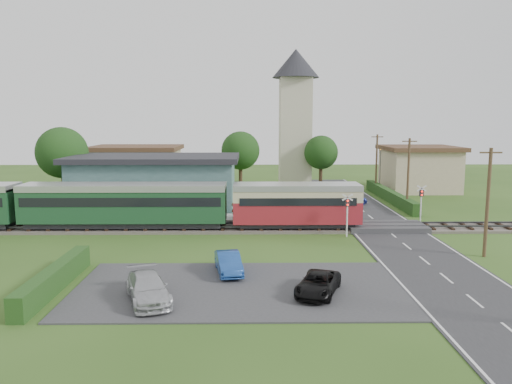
{
  "coord_description": "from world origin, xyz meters",
  "views": [
    {
      "loc": [
        -0.89,
        -36.97,
        8.77
      ],
      "look_at": [
        -0.37,
        4.0,
        2.77
      ],
      "focal_mm": 35.0,
      "sensor_mm": 36.0,
      "label": 1
    }
  ],
  "objects_px": {
    "house_east": "(419,168)",
    "pedestrian_far": "(61,209)",
    "house_west": "(136,168)",
    "crossing_signal_near": "(347,209)",
    "pedestrian_near": "(235,208)",
    "church_tower": "(295,108)",
    "car_on_road": "(349,198)",
    "equipment_hut": "(50,202)",
    "car_park_silver": "(148,288)",
    "train": "(84,203)",
    "station_building": "(156,183)",
    "car_park_blue": "(229,263)",
    "car_park_dark": "(318,284)",
    "crossing_signal_far": "(421,198)"
  },
  "relations": [
    {
      "from": "house_east",
      "to": "pedestrian_far",
      "type": "distance_m",
      "value": 41.66
    },
    {
      "from": "house_west",
      "to": "crossing_signal_near",
      "type": "bearing_deg",
      "value": -49.89
    },
    {
      "from": "crossing_signal_near",
      "to": "pedestrian_near",
      "type": "bearing_deg",
      "value": 149.01
    },
    {
      "from": "church_tower",
      "to": "crossing_signal_near",
      "type": "distance_m",
      "value": 29.57
    },
    {
      "from": "car_on_road",
      "to": "pedestrian_near",
      "type": "bearing_deg",
      "value": 112.84
    },
    {
      "from": "equipment_hut",
      "to": "car_park_silver",
      "type": "relative_size",
      "value": 0.58
    },
    {
      "from": "train",
      "to": "house_west",
      "type": "distance_m",
      "value": 23.03
    },
    {
      "from": "crossing_signal_near",
      "to": "car_park_silver",
      "type": "xyz_separation_m",
      "value": [
        -12.21,
        -13.46,
        -1.42
      ]
    },
    {
      "from": "church_tower",
      "to": "crossing_signal_near",
      "type": "height_order",
      "value": "church_tower"
    },
    {
      "from": "equipment_hut",
      "to": "pedestrian_near",
      "type": "height_order",
      "value": "equipment_hut"
    },
    {
      "from": "church_tower",
      "to": "station_building",
      "type": "bearing_deg",
      "value": -131.41
    },
    {
      "from": "car_park_silver",
      "to": "pedestrian_far",
      "type": "relative_size",
      "value": 2.68
    },
    {
      "from": "house_east",
      "to": "car_park_blue",
      "type": "distance_m",
      "value": 40.19
    },
    {
      "from": "car_park_silver",
      "to": "pedestrian_near",
      "type": "bearing_deg",
      "value": 59.09
    },
    {
      "from": "train",
      "to": "car_park_dark",
      "type": "height_order",
      "value": "train"
    },
    {
      "from": "church_tower",
      "to": "pedestrian_far",
      "type": "relative_size",
      "value": 10.7
    },
    {
      "from": "car_park_dark",
      "to": "crossing_signal_far",
      "type": "bearing_deg",
      "value": 77.92
    },
    {
      "from": "pedestrian_far",
      "to": "pedestrian_near",
      "type": "bearing_deg",
      "value": -110.89
    },
    {
      "from": "station_building",
      "to": "church_tower",
      "type": "relative_size",
      "value": 0.91
    },
    {
      "from": "car_on_road",
      "to": "pedestrian_far",
      "type": "relative_size",
      "value": 2.31
    },
    {
      "from": "station_building",
      "to": "house_west",
      "type": "height_order",
      "value": "house_west"
    },
    {
      "from": "train",
      "to": "pedestrian_near",
      "type": "xyz_separation_m",
      "value": [
        11.79,
        2.74,
        -0.88
      ]
    },
    {
      "from": "house_west",
      "to": "pedestrian_near",
      "type": "xyz_separation_m",
      "value": [
        12.83,
        -20.26,
        -1.49
      ]
    },
    {
      "from": "house_west",
      "to": "car_park_blue",
      "type": "height_order",
      "value": "house_west"
    },
    {
      "from": "house_east",
      "to": "crossing_signal_near",
      "type": "bearing_deg",
      "value": -119.13
    },
    {
      "from": "car_park_silver",
      "to": "train",
      "type": "bearing_deg",
      "value": 97.35
    },
    {
      "from": "equipment_hut",
      "to": "car_park_silver",
      "type": "height_order",
      "value": "equipment_hut"
    },
    {
      "from": "equipment_hut",
      "to": "car_park_dark",
      "type": "height_order",
      "value": "equipment_hut"
    },
    {
      "from": "house_west",
      "to": "crossing_signal_far",
      "type": "bearing_deg",
      "value": -35.77
    },
    {
      "from": "car_on_road",
      "to": "car_park_dark",
      "type": "distance_m",
      "value": 27.35
    },
    {
      "from": "equipment_hut",
      "to": "station_building",
      "type": "bearing_deg",
      "value": 35.92
    },
    {
      "from": "station_building",
      "to": "pedestrian_near",
      "type": "bearing_deg",
      "value": -38.62
    },
    {
      "from": "equipment_hut",
      "to": "pedestrian_near",
      "type": "relative_size",
      "value": 1.5
    },
    {
      "from": "car_park_blue",
      "to": "house_east",
      "type": "bearing_deg",
      "value": 46.71
    },
    {
      "from": "church_tower",
      "to": "car_park_silver",
      "type": "height_order",
      "value": "church_tower"
    },
    {
      "from": "crossing_signal_far",
      "to": "car_park_silver",
      "type": "distance_m",
      "value": 26.68
    },
    {
      "from": "house_west",
      "to": "car_park_silver",
      "type": "xyz_separation_m",
      "value": [
        9.19,
        -38.86,
        -2.07
      ]
    },
    {
      "from": "car_park_blue",
      "to": "pedestrian_near",
      "type": "bearing_deg",
      "value": 80.41
    },
    {
      "from": "equipment_hut",
      "to": "house_east",
      "type": "distance_m",
      "value": 42.41
    },
    {
      "from": "equipment_hut",
      "to": "car_on_road",
      "type": "relative_size",
      "value": 0.67
    },
    {
      "from": "crossing_signal_far",
      "to": "church_tower",
      "type": "bearing_deg",
      "value": 110.02
    },
    {
      "from": "car_on_road",
      "to": "house_east",
      "type": "bearing_deg",
      "value": -60.13
    },
    {
      "from": "equipment_hut",
      "to": "station_building",
      "type": "xyz_separation_m",
      "value": [
        8.0,
        5.79,
        0.95
      ]
    },
    {
      "from": "train",
      "to": "car_on_road",
      "type": "xyz_separation_m",
      "value": [
        23.24,
        11.5,
        -1.48
      ]
    },
    {
      "from": "crossing_signal_far",
      "to": "car_park_silver",
      "type": "xyz_separation_m",
      "value": [
        -19.41,
        -18.26,
        -1.42
      ]
    },
    {
      "from": "pedestrian_far",
      "to": "equipment_hut",
      "type": "bearing_deg",
      "value": 42.11
    },
    {
      "from": "church_tower",
      "to": "house_east",
      "type": "xyz_separation_m",
      "value": [
        15.0,
        -4.0,
        -7.43
      ]
    },
    {
      "from": "car_park_silver",
      "to": "station_building",
      "type": "bearing_deg",
      "value": 79.72
    },
    {
      "from": "car_park_dark",
      "to": "pedestrian_far",
      "type": "relative_size",
      "value": 2.32
    },
    {
      "from": "equipment_hut",
      "to": "church_tower",
      "type": "bearing_deg",
      "value": 44.75
    }
  ]
}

